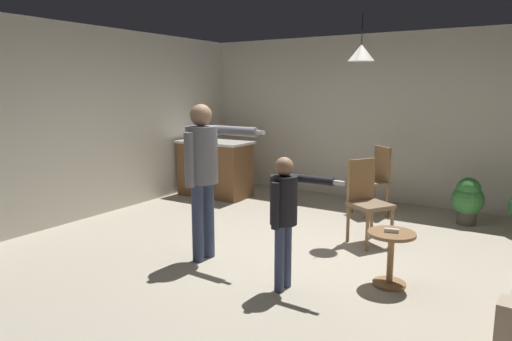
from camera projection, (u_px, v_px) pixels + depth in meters
ground at (285, 257)px, 5.09m from camera, size 7.68×7.68×0.00m
wall_back at (380, 118)px, 7.52m from camera, size 6.40×0.10×2.70m
wall_left at (88, 123)px, 6.54m from camera, size 0.10×6.40×2.70m
kitchen_counter at (215, 168)px, 7.93m from camera, size 1.26×0.66×0.95m
side_table_by_couch at (391, 252)px, 4.30m from camera, size 0.44×0.44×0.52m
person_adult at (203, 165)px, 4.85m from camera, size 0.84×0.49×1.67m
person_child at (285, 209)px, 4.14m from camera, size 0.64×0.36×1.23m
dining_chair_by_counter at (367, 198)px, 5.48m from camera, size 0.58×0.58×1.00m
dining_chair_near_wall at (375, 178)px, 6.73m from camera, size 0.59×0.59×1.00m
potted_plant_by_wall at (468, 199)px, 6.25m from camera, size 0.42×0.42×0.65m
spare_remote_on_table at (392, 231)px, 4.25m from camera, size 0.13×0.06×0.04m
ceiling_light_pendant at (361, 53)px, 5.50m from camera, size 0.32×0.32×0.55m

